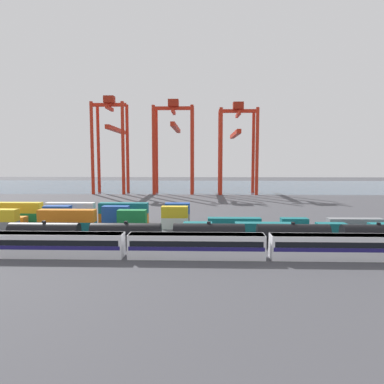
# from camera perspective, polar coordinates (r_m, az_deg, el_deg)

# --- Properties ---
(ground_plane) EXTENTS (420.00, 420.00, 0.00)m
(ground_plane) POSITION_cam_1_polar(r_m,az_deg,el_deg) (115.02, -3.93, -2.56)
(ground_plane) COLOR #424247
(harbour_water) EXTENTS (400.00, 110.00, 0.01)m
(harbour_water) POSITION_cam_1_polar(r_m,az_deg,el_deg) (212.77, -1.30, 1.05)
(harbour_water) COLOR #384C60
(harbour_water) RESTS_ON ground_plane
(passenger_train) EXTENTS (67.22, 3.14, 3.90)m
(passenger_train) POSITION_cam_1_polar(r_m,az_deg,el_deg) (55.50, 0.73, -8.80)
(passenger_train) COLOR silver
(passenger_train) RESTS_ON ground_plane
(freight_tank_row) EXTENTS (74.57, 2.96, 4.42)m
(freight_tank_row) POSITION_cam_1_polar(r_m,az_deg,el_deg) (63.57, 2.81, -7.03)
(freight_tank_row) COLOR #232326
(freight_tank_row) RESTS_ON ground_plane
(shipping_container_0) EXTENTS (6.04, 2.44, 2.60)m
(shipping_container_0) POSITION_cam_1_polar(r_m,az_deg,el_deg) (84.58, -28.89, -5.15)
(shipping_container_0) COLOR slate
(shipping_container_0) RESTS_ON ground_plane
(shipping_container_1) EXTENTS (6.04, 2.44, 2.60)m
(shipping_container_1) POSITION_cam_1_polar(r_m,az_deg,el_deg) (84.18, -28.96, -3.41)
(shipping_container_1) COLOR gold
(shipping_container_1) RESTS_ON shipping_container_0
(shipping_container_2) EXTENTS (12.10, 2.44, 2.60)m
(shipping_container_2) POSITION_cam_1_polar(r_m,az_deg,el_deg) (78.42, -20.02, -5.59)
(shipping_container_2) COLOR #146066
(shipping_container_2) RESTS_ON ground_plane
(shipping_container_3) EXTENTS (12.10, 2.44, 2.60)m
(shipping_container_3) POSITION_cam_1_polar(r_m,az_deg,el_deg) (77.99, -20.08, -3.71)
(shipping_container_3) COLOR orange
(shipping_container_3) RESTS_ON shipping_container_2
(shipping_container_4) EXTENTS (6.04, 2.44, 2.60)m
(shipping_container_4) POSITION_cam_1_polar(r_m,az_deg,el_deg) (74.40, -9.92, -5.92)
(shipping_container_4) COLOR #197538
(shipping_container_4) RESTS_ON ground_plane
(shipping_container_5) EXTENTS (6.04, 2.44, 2.60)m
(shipping_container_5) POSITION_cam_1_polar(r_m,az_deg,el_deg) (73.95, -9.96, -3.94)
(shipping_container_5) COLOR #197538
(shipping_container_5) RESTS_ON shipping_container_4
(shipping_container_6) EXTENTS (6.04, 2.44, 2.60)m
(shipping_container_6) POSITION_cam_1_polar(r_m,az_deg,el_deg) (72.89, 0.96, -6.08)
(shipping_container_6) COLOR #146066
(shipping_container_6) RESTS_ON ground_plane
(shipping_container_7) EXTENTS (12.10, 2.44, 2.60)m
(shipping_container_7) POSITION_cam_1_polar(r_m,az_deg,el_deg) (74.03, 11.90, -6.01)
(shipping_container_7) COLOR #146066
(shipping_container_7) RESTS_ON ground_plane
(shipping_container_8) EXTENTS (6.04, 2.44, 2.60)m
(shipping_container_8) POSITION_cam_1_polar(r_m,az_deg,el_deg) (77.70, 22.15, -5.76)
(shipping_container_8) COLOR #146066
(shipping_container_8) RESTS_ON ground_plane
(shipping_container_10) EXTENTS (12.10, 2.44, 2.60)m
(shipping_container_10) POSITION_cam_1_polar(r_m,az_deg,el_deg) (91.86, -29.32, -4.39)
(shipping_container_10) COLOR orange
(shipping_container_10) RESTS_ON ground_plane
(shipping_container_11) EXTENTS (6.04, 2.44, 2.60)m
(shipping_container_11) POSITION_cam_1_polar(r_m,az_deg,el_deg) (85.65, -21.45, -4.74)
(shipping_container_11) COLOR #1C4299
(shipping_container_11) RESTS_ON ground_plane
(shipping_container_12) EXTENTS (6.04, 2.44, 2.60)m
(shipping_container_12) POSITION_cam_1_polar(r_m,az_deg,el_deg) (85.25, -21.51, -3.01)
(shipping_container_12) COLOR #1C4299
(shipping_container_12) RESTS_ON shipping_container_11
(shipping_container_13) EXTENTS (6.04, 2.44, 2.60)m
(shipping_container_13) POSITION_cam_1_polar(r_m,az_deg,el_deg) (81.27, -12.55, -5.02)
(shipping_container_13) COLOR #1C4299
(shipping_container_13) RESTS_ON ground_plane
(shipping_container_14) EXTENTS (6.04, 2.44, 2.60)m
(shipping_container_14) POSITION_cam_1_polar(r_m,az_deg,el_deg) (80.85, -12.59, -3.21)
(shipping_container_14) COLOR #1C4299
(shipping_container_14) RESTS_ON shipping_container_13
(shipping_container_15) EXTENTS (6.04, 2.44, 2.60)m
(shipping_container_15) POSITION_cam_1_polar(r_m,az_deg,el_deg) (79.02, -2.89, -5.19)
(shipping_container_15) COLOR silver
(shipping_container_15) RESTS_ON ground_plane
(shipping_container_16) EXTENTS (6.04, 2.44, 2.60)m
(shipping_container_16) POSITION_cam_1_polar(r_m,az_deg,el_deg) (78.59, -2.90, -3.33)
(shipping_container_16) COLOR gold
(shipping_container_16) RESTS_ON shipping_container_15
(shipping_container_17) EXTENTS (12.10, 2.44, 2.60)m
(shipping_container_17) POSITION_cam_1_polar(r_m,az_deg,el_deg) (79.10, 7.05, -5.21)
(shipping_container_17) COLOR #146066
(shipping_container_17) RESTS_ON ground_plane
(shipping_container_18) EXTENTS (6.04, 2.44, 2.60)m
(shipping_container_18) POSITION_cam_1_polar(r_m,az_deg,el_deg) (81.49, 16.67, -5.09)
(shipping_container_18) COLOR #146066
(shipping_container_18) RESTS_ON ground_plane
(shipping_container_19) EXTENTS (12.10, 2.44, 2.60)m
(shipping_container_19) POSITION_cam_1_polar(r_m,az_deg,el_deg) (86.01, 25.52, -4.85)
(shipping_container_19) COLOR slate
(shipping_container_19) RESTS_ON ground_plane
(shipping_container_20) EXTENTS (12.10, 2.44, 2.60)m
(shipping_container_20) POSITION_cam_1_polar(r_m,az_deg,el_deg) (96.53, -27.01, -3.85)
(shipping_container_20) COLOR #197538
(shipping_container_20) RESTS_ON ground_plane
(shipping_container_21) EXTENTS (12.10, 2.44, 2.60)m
(shipping_container_21) POSITION_cam_1_polar(r_m,az_deg,el_deg) (96.17, -27.08, -2.32)
(shipping_container_21) COLOR gold
(shipping_container_21) RESTS_ON shipping_container_20
(shipping_container_22) EXTENTS (12.10, 2.44, 2.60)m
(shipping_container_22) POSITION_cam_1_polar(r_m,az_deg,el_deg) (90.86, -19.57, -4.12)
(shipping_container_22) COLOR #146066
(shipping_container_22) RESTS_ON ground_plane
(shipping_container_23) EXTENTS (12.10, 2.44, 2.60)m
(shipping_container_23) POSITION_cam_1_polar(r_m,az_deg,el_deg) (90.49, -19.62, -2.49)
(shipping_container_23) COLOR silver
(shipping_container_23) RESTS_ON shipping_container_22
(shipping_container_24) EXTENTS (12.10, 2.44, 2.60)m
(shipping_container_24) POSITION_cam_1_polar(r_m,az_deg,el_deg) (86.90, -11.30, -4.33)
(shipping_container_24) COLOR orange
(shipping_container_24) RESTS_ON ground_plane
(shipping_container_25) EXTENTS (12.10, 2.44, 2.60)m
(shipping_container_25) POSITION_cam_1_polar(r_m,az_deg,el_deg) (86.51, -11.33, -2.63)
(shipping_container_25) COLOR #146066
(shipping_container_25) RESTS_ON shipping_container_24
(shipping_container_26) EXTENTS (6.04, 2.44, 2.60)m
(shipping_container_26) POSITION_cam_1_polar(r_m,az_deg,el_deg) (84.90, -2.43, -4.46)
(shipping_container_26) COLOR slate
(shipping_container_26) RESTS_ON ground_plane
(shipping_container_27) EXTENTS (6.04, 2.44, 2.60)m
(shipping_container_27) POSITION_cam_1_polar(r_m,az_deg,el_deg) (84.50, -2.44, -2.72)
(shipping_container_27) COLOR #1C4299
(shipping_container_27) RESTS_ON shipping_container_26
(gantry_crane_west) EXTENTS (15.89, 34.58, 45.63)m
(gantry_crane_west) POSITION_cam_1_polar(r_m,az_deg,el_deg) (170.37, -13.27, 9.02)
(gantry_crane_west) COLOR red
(gantry_crane_west) RESTS_ON ground_plane
(gantry_crane_central) EXTENTS (19.15, 41.07, 43.91)m
(gantry_crane_central) POSITION_cam_1_polar(r_m,az_deg,el_deg) (166.26, -2.98, 9.22)
(gantry_crane_central) COLOR red
(gantry_crane_central) RESTS_ON ground_plane
(gantry_crane_east) EXTENTS (17.88, 40.08, 42.50)m
(gantry_crane_east) POSITION_cam_1_polar(r_m,az_deg,el_deg) (166.21, 7.52, 8.70)
(gantry_crane_east) COLOR red
(gantry_crane_east) RESTS_ON ground_plane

